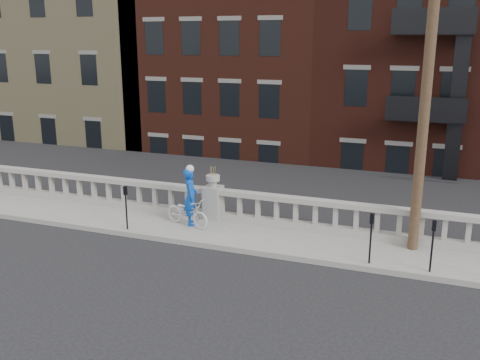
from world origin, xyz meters
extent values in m
plane|color=black|center=(0.00, 0.00, 0.00)|extent=(120.00, 120.00, 0.00)
cube|color=gray|center=(0.00, 3.00, 0.07)|extent=(32.00, 2.20, 0.15)
cube|color=gray|center=(0.00, 3.95, 0.28)|extent=(28.00, 0.34, 0.25)
cube|color=gray|center=(0.00, 3.95, 1.10)|extent=(28.00, 0.34, 0.16)
cube|color=gray|center=(0.00, 3.95, 0.70)|extent=(0.55, 0.55, 1.10)
cylinder|color=gray|center=(0.00, 3.95, 1.35)|extent=(0.24, 0.24, 0.20)
cylinder|color=gray|center=(0.00, 3.95, 1.53)|extent=(0.44, 0.44, 0.18)
cube|color=#605E59|center=(0.00, 4.30, -2.42)|extent=(36.00, 0.50, 5.15)
cube|color=black|center=(0.00, 25.95, -5.25)|extent=(80.00, 44.00, 0.50)
cube|color=#595651|center=(-2.00, 8.45, -3.00)|extent=(16.00, 7.00, 4.00)
cube|color=tan|center=(-17.00, 20.95, 5.00)|extent=(18.00, 16.00, 20.00)
cube|color=#431C13|center=(-4.00, 19.95, 2.00)|extent=(10.00, 14.00, 14.00)
cube|color=#3C1610|center=(6.00, 19.95, 2.75)|extent=(10.00, 14.00, 15.50)
cylinder|color=#422D1E|center=(6.20, 3.60, 5.15)|extent=(0.28, 0.28, 10.00)
cylinder|color=black|center=(-2.11, 2.15, 0.70)|extent=(0.05, 0.05, 1.10)
cube|color=black|center=(-2.11, 2.15, 1.38)|extent=(0.10, 0.08, 0.26)
cube|color=black|center=(-2.11, 2.10, 1.42)|extent=(0.06, 0.01, 0.08)
cylinder|color=black|center=(5.20, 2.15, 0.70)|extent=(0.05, 0.05, 1.10)
cube|color=black|center=(5.20, 2.15, 1.38)|extent=(0.10, 0.08, 0.26)
cube|color=black|center=(5.20, 2.10, 1.42)|extent=(0.06, 0.01, 0.08)
cylinder|color=black|center=(6.70, 2.15, 0.70)|extent=(0.05, 0.05, 1.10)
cube|color=black|center=(6.70, 2.15, 1.38)|extent=(0.10, 0.08, 0.26)
cube|color=black|center=(6.70, 2.10, 1.42)|extent=(0.06, 0.01, 0.08)
imported|color=silver|center=(-0.51, 3.11, 0.59)|extent=(1.76, 1.04, 0.87)
imported|color=#0C48BB|center=(-0.47, 3.26, 1.06)|extent=(0.67, 0.78, 1.81)
camera|label=1|loc=(6.59, -11.13, 5.85)|focal=40.00mm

